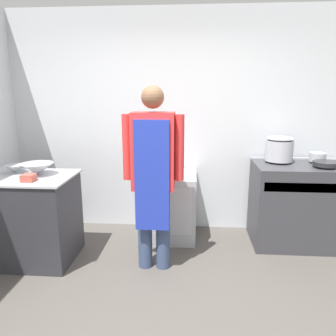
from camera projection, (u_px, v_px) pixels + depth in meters
name	position (u px, v px, depth m)	size (l,w,h in m)	color
ground_plane	(158.00, 324.00, 2.51)	(14.00, 14.00, 0.00)	#4C4742
wall_back	(174.00, 123.00, 4.06)	(8.00, 0.05, 2.70)	silver
prep_counter	(27.00, 218.00, 3.40)	(1.00, 0.70, 0.90)	#2D2D33
stove	(298.00, 205.00, 3.75)	(1.02, 0.66, 0.96)	#38383D
fridge_unit	(170.00, 206.00, 3.93)	(0.61, 0.61, 0.79)	#A8ADB2
person_cook	(153.00, 170.00, 3.10)	(0.58, 0.24, 1.79)	#38476B
mixing_bowl	(37.00, 169.00, 3.33)	(0.32, 0.32, 0.12)	#B2B5BC
small_bowl	(15.00, 169.00, 3.42)	(0.21, 0.21, 0.09)	#B2B5BC
plastic_tub	(29.00, 178.00, 3.10)	(0.12, 0.12, 0.07)	#B24C3F
stock_pot	(279.00, 148.00, 3.74)	(0.31, 0.31, 0.28)	#B2B5BC
saute_pan	(325.00, 164.00, 3.51)	(0.26, 0.26, 0.05)	#262628
sauce_pot	(317.00, 157.00, 3.73)	(0.18, 0.18, 0.10)	#B2B5BC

